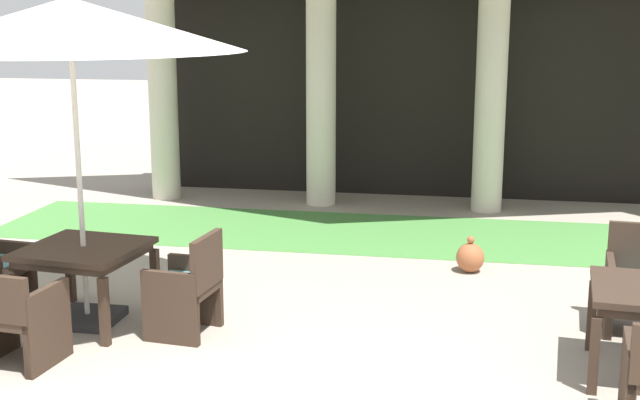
# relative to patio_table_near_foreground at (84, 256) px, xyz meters

# --- Properties ---
(lawn_strip) EXTENTS (10.08, 2.09, 0.01)m
(lawn_strip) POSITION_rel_patio_table_near_foreground_xyz_m (2.35, 3.60, -0.61)
(lawn_strip) COLOR #47843D
(lawn_strip) RESTS_ON ground
(patio_table_near_foreground) EXTENTS (1.07, 1.07, 0.71)m
(patio_table_near_foreground) POSITION_rel_patio_table_near_foreground_xyz_m (0.00, 0.00, 0.00)
(patio_table_near_foreground) COLOR #38281E
(patio_table_near_foreground) RESTS_ON ground
(patio_umbrella_near_foreground) EXTENTS (2.96, 2.96, 2.90)m
(patio_umbrella_near_foreground) POSITION_rel_patio_table_near_foreground_xyz_m (0.00, 0.00, 1.99)
(patio_umbrella_near_foreground) COLOR #2D2D2D
(patio_umbrella_near_foreground) RESTS_ON ground
(patio_chair_near_foreground_south) EXTENTS (0.62, 0.62, 0.80)m
(patio_chair_near_foreground_south) POSITION_rel_patio_table_near_foreground_xyz_m (-0.11, -0.98, -0.23)
(patio_chair_near_foreground_south) COLOR #38281E
(patio_chair_near_foreground_south) RESTS_ON ground
(patio_chair_near_foreground_east) EXTENTS (0.57, 0.61, 0.89)m
(patio_chair_near_foreground_east) POSITION_rel_patio_table_near_foreground_xyz_m (0.98, -0.11, -0.21)
(patio_chair_near_foreground_east) COLOR #38281E
(patio_chair_near_foreground_east) RESTS_ON ground
(terracotta_urn) EXTENTS (0.30, 0.30, 0.40)m
(terracotta_urn) POSITION_rel_patio_table_near_foreground_xyz_m (3.35, 2.16, -0.45)
(terracotta_urn) COLOR #9E5633
(terracotta_urn) RESTS_ON ground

